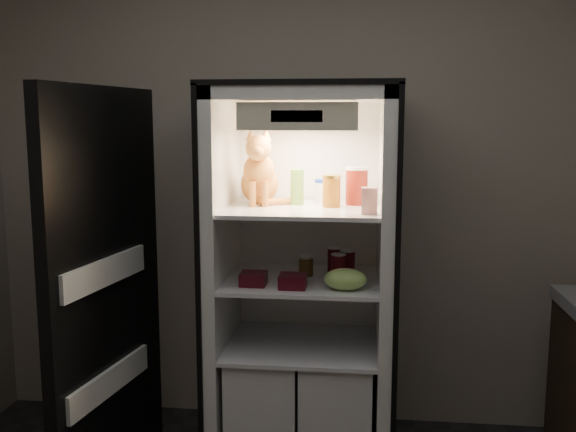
{
  "coord_description": "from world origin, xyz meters",
  "views": [
    {
      "loc": [
        0.27,
        -1.71,
        1.71
      ],
      "look_at": [
        -0.07,
        1.32,
        1.25
      ],
      "focal_mm": 40.0,
      "sensor_mm": 36.0,
      "label": 1
    }
  ],
  "objects_px": {
    "tabby_cat": "(260,176)",
    "berry_box_left": "(253,279)",
    "pepper_jar": "(357,186)",
    "grape_bag": "(345,279)",
    "salsa_jar": "(331,191)",
    "condiment_jar": "(306,266)",
    "soda_can_c": "(338,268)",
    "mayo_tub": "(323,191)",
    "soda_can_b": "(347,264)",
    "parmesan_shaker": "(297,187)",
    "soda_can_a": "(335,261)",
    "refrigerator": "(303,304)",
    "cream_carton": "(369,201)",
    "berry_box_right": "(293,281)"
  },
  "relations": [
    {
      "from": "tabby_cat",
      "to": "berry_box_left",
      "type": "bearing_deg",
      "value": -95.76
    },
    {
      "from": "pepper_jar",
      "to": "grape_bag",
      "type": "height_order",
      "value": "pepper_jar"
    },
    {
      "from": "salsa_jar",
      "to": "condiment_jar",
      "type": "height_order",
      "value": "salsa_jar"
    },
    {
      "from": "soda_can_c",
      "to": "grape_bag",
      "type": "bearing_deg",
      "value": -76.04
    },
    {
      "from": "mayo_tub",
      "to": "tabby_cat",
      "type": "bearing_deg",
      "value": -163.36
    },
    {
      "from": "soda_can_b",
      "to": "soda_can_c",
      "type": "distance_m",
      "value": 0.08
    },
    {
      "from": "tabby_cat",
      "to": "parmesan_shaker",
      "type": "distance_m",
      "value": 0.19
    },
    {
      "from": "grape_bag",
      "to": "berry_box_left",
      "type": "distance_m",
      "value": 0.43
    },
    {
      "from": "soda_can_a",
      "to": "condiment_jar",
      "type": "xyz_separation_m",
      "value": [
        -0.14,
        -0.06,
        -0.02
      ]
    },
    {
      "from": "refrigerator",
      "to": "soda_can_b",
      "type": "relative_size",
      "value": 13.67
    },
    {
      "from": "soda_can_c",
      "to": "cream_carton",
      "type": "bearing_deg",
      "value": -45.85
    },
    {
      "from": "berry_box_right",
      "to": "refrigerator",
      "type": "bearing_deg",
      "value": 83.55
    },
    {
      "from": "refrigerator",
      "to": "soda_can_a",
      "type": "bearing_deg",
      "value": 16.94
    },
    {
      "from": "soda_can_a",
      "to": "berry_box_left",
      "type": "height_order",
      "value": "soda_can_a"
    },
    {
      "from": "cream_carton",
      "to": "soda_can_a",
      "type": "relative_size",
      "value": 0.89
    },
    {
      "from": "salsa_jar",
      "to": "grape_bag",
      "type": "distance_m",
      "value": 0.44
    },
    {
      "from": "cream_carton",
      "to": "grape_bag",
      "type": "bearing_deg",
      "value": -178.49
    },
    {
      "from": "cream_carton",
      "to": "berry_box_right",
      "type": "relative_size",
      "value": 0.96
    },
    {
      "from": "condiment_jar",
      "to": "berry_box_left",
      "type": "height_order",
      "value": "condiment_jar"
    },
    {
      "from": "tabby_cat",
      "to": "berry_box_left",
      "type": "distance_m",
      "value": 0.52
    },
    {
      "from": "soda_can_a",
      "to": "soda_can_b",
      "type": "relative_size",
      "value": 0.96
    },
    {
      "from": "parmesan_shaker",
      "to": "mayo_tub",
      "type": "xyz_separation_m",
      "value": [
        0.12,
        0.09,
        -0.03
      ]
    },
    {
      "from": "parmesan_shaker",
      "to": "grape_bag",
      "type": "bearing_deg",
      "value": -48.61
    },
    {
      "from": "soda_can_c",
      "to": "soda_can_a",
      "type": "bearing_deg",
      "value": 99.19
    },
    {
      "from": "pepper_jar",
      "to": "grape_bag",
      "type": "xyz_separation_m",
      "value": [
        -0.04,
        -0.31,
        -0.39
      ]
    },
    {
      "from": "tabby_cat",
      "to": "berry_box_right",
      "type": "xyz_separation_m",
      "value": [
        0.19,
        -0.27,
        -0.46
      ]
    },
    {
      "from": "parmesan_shaker",
      "to": "soda_can_c",
      "type": "bearing_deg",
      "value": -32.9
    },
    {
      "from": "soda_can_a",
      "to": "soda_can_c",
      "type": "xyz_separation_m",
      "value": [
        0.03,
        -0.15,
        0.0
      ]
    },
    {
      "from": "refrigerator",
      "to": "condiment_jar",
      "type": "relative_size",
      "value": 18.72
    },
    {
      "from": "grape_bag",
      "to": "berry_box_left",
      "type": "xyz_separation_m",
      "value": [
        -0.43,
        0.03,
        -0.02
      ]
    },
    {
      "from": "soda_can_b",
      "to": "grape_bag",
      "type": "relative_size",
      "value": 0.7
    },
    {
      "from": "refrigerator",
      "to": "soda_can_a",
      "type": "xyz_separation_m",
      "value": [
        0.15,
        0.05,
        0.21
      ]
    },
    {
      "from": "parmesan_shaker",
      "to": "grape_bag",
      "type": "distance_m",
      "value": 0.54
    },
    {
      "from": "condiment_jar",
      "to": "berry_box_left",
      "type": "relative_size",
      "value": 0.84
    },
    {
      "from": "soda_can_c",
      "to": "condiment_jar",
      "type": "bearing_deg",
      "value": 149.31
    },
    {
      "from": "soda_can_c",
      "to": "tabby_cat",
      "type": "bearing_deg",
      "value": 160.99
    },
    {
      "from": "parmesan_shaker",
      "to": "soda_can_c",
      "type": "height_order",
      "value": "parmesan_shaker"
    },
    {
      "from": "mayo_tub",
      "to": "cream_carton",
      "type": "relative_size",
      "value": 1.0
    },
    {
      "from": "pepper_jar",
      "to": "soda_can_b",
      "type": "height_order",
      "value": "pepper_jar"
    },
    {
      "from": "soda_can_b",
      "to": "tabby_cat",
      "type": "bearing_deg",
      "value": 171.27
    },
    {
      "from": "soda_can_a",
      "to": "berry_box_left",
      "type": "distance_m",
      "value": 0.45
    },
    {
      "from": "grape_bag",
      "to": "berry_box_right",
      "type": "bearing_deg",
      "value": 178.26
    },
    {
      "from": "refrigerator",
      "to": "berry_box_left",
      "type": "distance_m",
      "value": 0.35
    },
    {
      "from": "soda_can_c",
      "to": "grape_bag",
      "type": "relative_size",
      "value": 0.68
    },
    {
      "from": "salsa_jar",
      "to": "tabby_cat",
      "type": "bearing_deg",
      "value": 168.92
    },
    {
      "from": "pepper_jar",
      "to": "soda_can_c",
      "type": "distance_m",
      "value": 0.42
    },
    {
      "from": "tabby_cat",
      "to": "soda_can_c",
      "type": "xyz_separation_m",
      "value": [
        0.4,
        -0.14,
        -0.42
      ]
    },
    {
      "from": "salsa_jar",
      "to": "berry_box_left",
      "type": "height_order",
      "value": "salsa_jar"
    },
    {
      "from": "cream_carton",
      "to": "soda_can_a",
      "type": "bearing_deg",
      "value": 118.74
    },
    {
      "from": "refrigerator",
      "to": "mayo_tub",
      "type": "relative_size",
      "value": 15.91
    }
  ]
}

